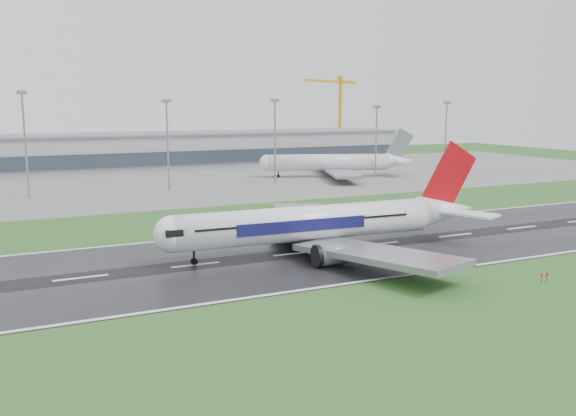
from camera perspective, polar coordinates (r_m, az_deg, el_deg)
name	(u,v)px	position (r m, az deg, el deg)	size (l,w,h in m)	color
ground	(380,244)	(127.68, 8.76, -3.42)	(520.00, 520.00, 0.00)	#26541F
runway	(380,244)	(127.67, 8.76, -3.40)	(400.00, 45.00, 0.10)	black
apron	(204,179)	(240.30, -7.95, 2.78)	(400.00, 130.00, 0.08)	slate
terminal	(167,150)	(297.26, -11.39, 5.45)	(240.00, 36.00, 15.00)	gray
main_airliner	(329,201)	(118.23, 3.94, 0.69)	(68.90, 65.62, 20.34)	white
parked_airliner	(334,154)	(244.53, 4.40, 5.19)	(64.17, 59.75, 18.81)	silver
tower_crane	(340,116)	(349.56, 4.97, 8.68)	(45.63, 2.49, 44.98)	orange
floodmast_1	(26,147)	(203.72, -23.69, 5.34)	(0.64, 0.64, 32.10)	gray
floodmast_2	(168,147)	(209.57, -11.36, 5.72)	(0.64, 0.64, 29.61)	gray
floodmast_3	(275,143)	(222.34, -1.25, 6.17)	(0.64, 0.64, 29.90)	gray
floodmast_4	(376,143)	(243.48, 8.37, 6.11)	(0.64, 0.64, 27.57)	gray
floodmast_5	(445,139)	(264.07, 14.75, 6.35)	(0.64, 0.64, 29.24)	gray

